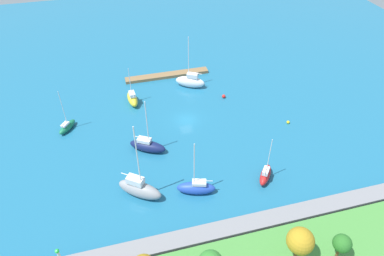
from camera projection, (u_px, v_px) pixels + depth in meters
name	position (u px, v px, depth m)	size (l,w,h in m)	color
water	(186.00, 120.00, 71.05)	(160.00, 160.00, 0.00)	#1E668C
pier_dock	(167.00, 75.00, 84.00)	(20.12, 2.18, 0.71)	olive
breakwater	(232.00, 228.00, 50.45)	(74.79, 2.75, 1.13)	gray
park_tree_west	(300.00, 241.00, 43.79)	(3.56, 3.56, 5.86)	brown
park_tree_east	(342.00, 243.00, 44.44)	(2.43, 2.43, 4.48)	brown
sailboat_green_mid_basin	(67.00, 126.00, 68.17)	(3.89, 4.68, 8.84)	#19724C
sailboat_gray_far_south	(139.00, 189.00, 54.96)	(7.41, 6.37, 14.36)	gray
sailboat_white_outer_mooring	(190.00, 81.00, 79.77)	(6.98, 5.23, 12.32)	white
sailboat_yellow_lone_south	(132.00, 98.00, 74.89)	(2.39, 5.63, 8.44)	yellow
sailboat_navy_near_pier	(147.00, 146.00, 63.36)	(7.05, 5.46, 11.02)	#141E4C
sailboat_blue_east_end	(196.00, 188.00, 55.66)	(6.51, 3.71, 10.58)	#2347B2
sailboat_red_lone_north	(265.00, 175.00, 57.92)	(4.15, 4.73, 8.65)	red
mooring_buoy_yellow	(288.00, 122.00, 70.00)	(0.62, 0.62, 0.62)	yellow
mooring_buoy_red	(224.00, 96.00, 76.96)	(0.81, 0.81, 0.81)	red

